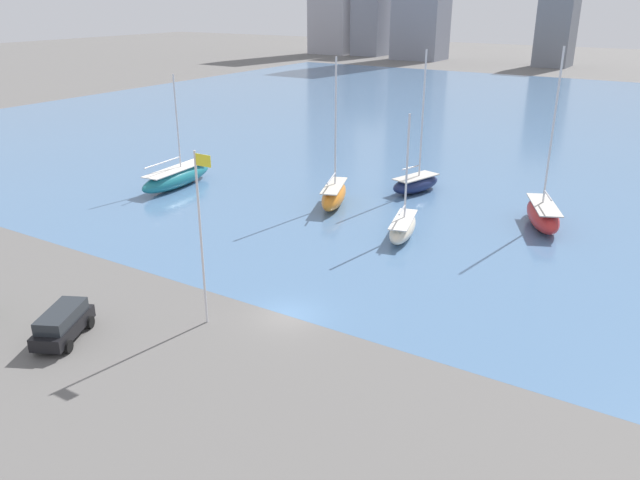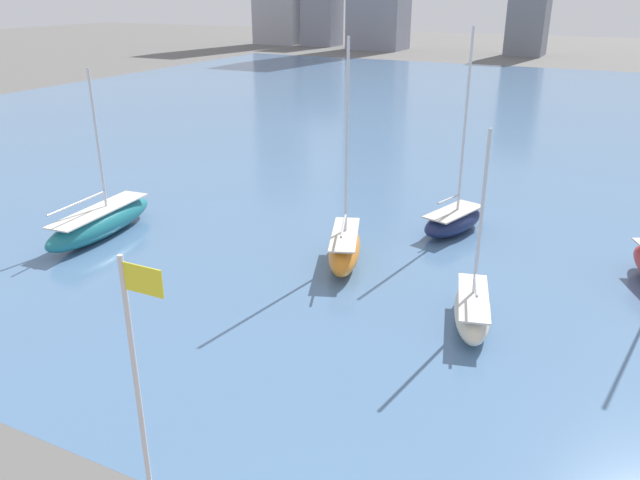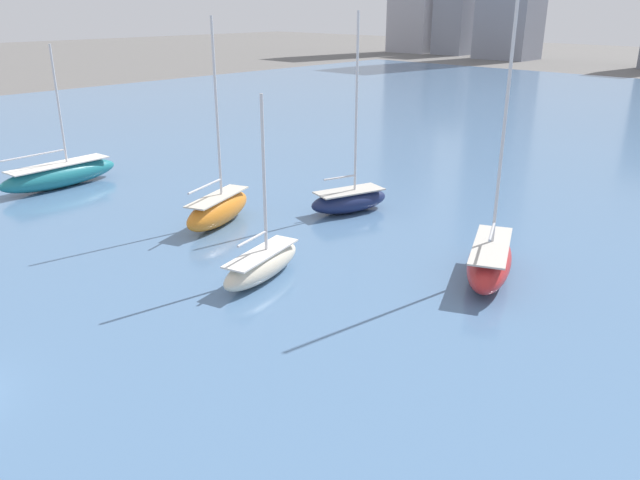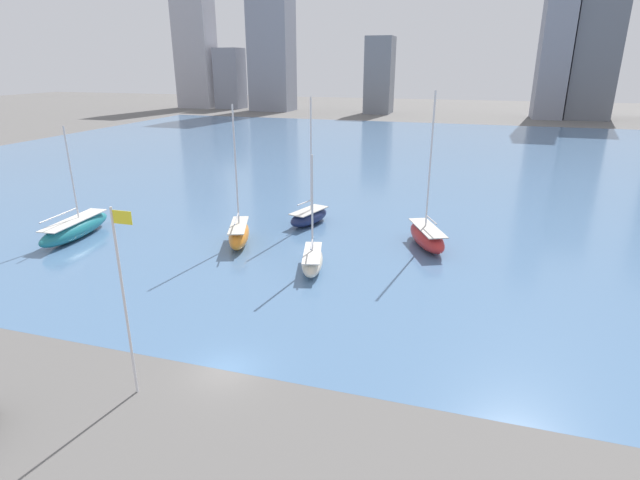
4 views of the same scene
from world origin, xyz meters
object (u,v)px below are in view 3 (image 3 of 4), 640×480
Objects in this scene: sailboat_red at (490,260)px; sailboat_teal at (60,175)px; sailboat_cream at (262,264)px; sailboat_navy at (349,199)px; sailboat_orange at (218,209)px.

sailboat_teal is (-36.49, -8.17, -0.07)m from sailboat_red.
sailboat_cream is 13.54m from sailboat_navy.
sailboat_teal is at bearing -135.20° from sailboat_navy.
sailboat_red reaches higher than sailboat_cream.
sailboat_orange is at bearing 141.53° from sailboat_cream.
sailboat_orange is (-9.30, 4.10, 0.27)m from sailboat_cream.
sailboat_red is 13.03m from sailboat_cream.
sailboat_cream is at bearing -53.74° from sailboat_navy.
sailboat_cream is 0.74× the size of sailboat_orange.
sailboat_red is 19.36m from sailboat_orange.
sailboat_orange reaches higher than sailboat_teal.
sailboat_navy is (-4.49, 12.78, 0.07)m from sailboat_cream.
sailboat_cream is (-9.43, -8.99, -0.24)m from sailboat_red.
sailboat_teal is 0.83× the size of sailboat_orange.
sailboat_orange reaches higher than sailboat_cream.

